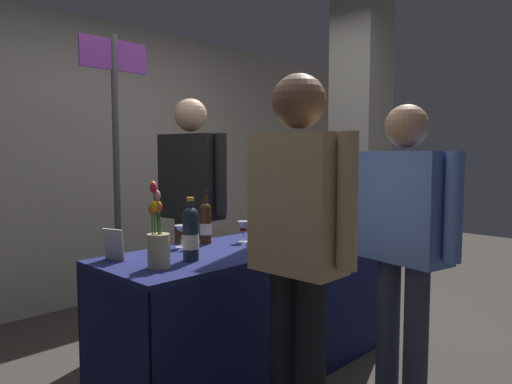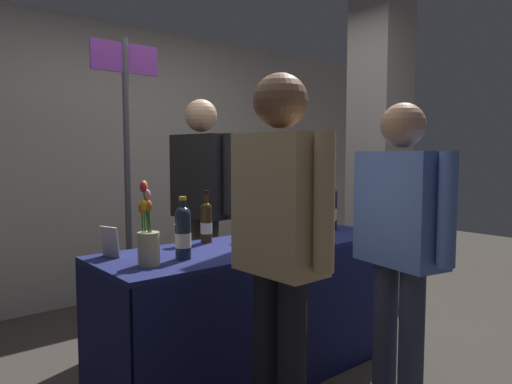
% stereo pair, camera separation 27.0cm
% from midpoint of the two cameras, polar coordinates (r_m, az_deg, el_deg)
% --- Properties ---
extents(ground_plane, '(12.00, 12.00, 0.00)m').
position_cam_midpoint_polar(ground_plane, '(2.99, -2.77, -21.33)').
color(ground_plane, '#38332D').
extents(back_partition, '(7.29, 0.12, 2.47)m').
position_cam_midpoint_polar(back_partition, '(4.41, -21.24, 3.39)').
color(back_partition, '#9E998E').
rests_on(back_partition, ground_plane).
extents(concrete_pillar, '(0.40, 0.40, 3.55)m').
position_cam_midpoint_polar(concrete_pillar, '(4.26, 10.85, 10.85)').
color(concrete_pillar, gray).
rests_on(concrete_pillar, ground_plane).
extents(tasting_table, '(1.86, 0.63, 0.79)m').
position_cam_midpoint_polar(tasting_table, '(2.80, -2.82, -11.39)').
color(tasting_table, '#191E51').
rests_on(tasting_table, ground_plane).
extents(featured_wine_bottle, '(0.08, 0.08, 0.32)m').
position_cam_midpoint_polar(featured_wine_bottle, '(2.88, -1.46, -2.95)').
color(featured_wine_bottle, black).
rests_on(featured_wine_bottle, tasting_table).
extents(display_bottle_0, '(0.08, 0.08, 0.34)m').
position_cam_midpoint_polar(display_bottle_0, '(3.27, 5.82, -1.88)').
color(display_bottle_0, '#192333').
rests_on(display_bottle_0, tasting_table).
extents(display_bottle_1, '(0.07, 0.07, 0.31)m').
position_cam_midpoint_polar(display_bottle_1, '(3.13, 3.80, -2.61)').
color(display_bottle_1, black).
rests_on(display_bottle_1, tasting_table).
extents(display_bottle_2, '(0.08, 0.08, 0.31)m').
position_cam_midpoint_polar(display_bottle_2, '(2.32, -11.27, -4.93)').
color(display_bottle_2, '#192333').
rests_on(display_bottle_2, tasting_table).
extents(display_bottle_3, '(0.07, 0.07, 0.32)m').
position_cam_midpoint_polar(display_bottle_3, '(3.00, 1.26, -2.66)').
color(display_bottle_3, '#38230F').
rests_on(display_bottle_3, tasting_table).
extents(display_bottle_4, '(0.08, 0.08, 0.35)m').
position_cam_midpoint_polar(display_bottle_4, '(2.78, 3.23, -2.97)').
color(display_bottle_4, '#192333').
rests_on(display_bottle_4, tasting_table).
extents(display_bottle_5, '(0.07, 0.07, 0.31)m').
position_cam_midpoint_polar(display_bottle_5, '(2.75, -8.97, -3.64)').
color(display_bottle_5, '#38230F').
rests_on(display_bottle_5, tasting_table).
extents(wine_glass_near_vendor, '(0.08, 0.08, 0.12)m').
position_cam_midpoint_polar(wine_glass_near_vendor, '(2.66, -11.95, -4.70)').
color(wine_glass_near_vendor, silver).
rests_on(wine_glass_near_vendor, tasting_table).
extents(wine_glass_mid, '(0.07, 0.07, 0.13)m').
position_cam_midpoint_polar(wine_glass_mid, '(3.05, -0.45, -3.40)').
color(wine_glass_mid, silver).
rests_on(wine_glass_mid, tasting_table).
extents(wine_glass_near_taster, '(0.07, 0.07, 0.12)m').
position_cam_midpoint_polar(wine_glass_near_taster, '(2.77, -4.35, -4.32)').
color(wine_glass_near_taster, silver).
rests_on(wine_glass_near_taster, tasting_table).
extents(flower_vase, '(0.10, 0.10, 0.40)m').
position_cam_midpoint_polar(flower_vase, '(2.21, -15.29, -5.89)').
color(flower_vase, tan).
rests_on(flower_vase, tasting_table).
extents(brochure_stand, '(0.06, 0.12, 0.16)m').
position_cam_midpoint_polar(brochure_stand, '(2.44, -20.02, -6.06)').
color(brochure_stand, silver).
rests_on(brochure_stand, tasting_table).
extents(vendor_presenter, '(0.28, 0.63, 1.70)m').
position_cam_midpoint_polar(vendor_presenter, '(3.41, -10.10, -0.09)').
color(vendor_presenter, '#4C4233').
rests_on(vendor_presenter, ground_plane).
extents(taster_foreground_right, '(0.22, 0.55, 1.64)m').
position_cam_midpoint_polar(taster_foreground_right, '(1.96, 1.20, -5.18)').
color(taster_foreground_right, black).
rests_on(taster_foreground_right, ground_plane).
extents(taster_foreground_left, '(0.29, 0.60, 1.55)m').
position_cam_midpoint_polar(taster_foreground_left, '(2.42, 14.55, -4.57)').
color(taster_foreground_left, '#2D3347').
rests_on(taster_foreground_left, ground_plane).
extents(booth_signpost, '(0.47, 0.04, 2.08)m').
position_cam_midpoint_polar(booth_signpost, '(3.28, -18.90, 4.01)').
color(booth_signpost, '#47474C').
rests_on(booth_signpost, ground_plane).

